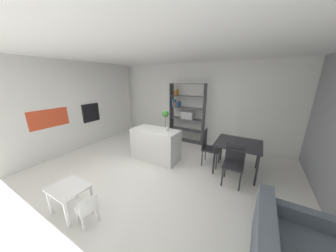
{
  "coord_description": "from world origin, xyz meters",
  "views": [
    {
      "loc": [
        2.19,
        -2.62,
        2.21
      ],
      "look_at": [
        0.34,
        0.56,
        1.13
      ],
      "focal_mm": 16.89,
      "sensor_mm": 36.0,
      "label": 1
    }
  ],
  "objects_px": {
    "potted_plant_on_island": "(165,118)",
    "built_in_oven": "(91,113)",
    "child_table": "(69,191)",
    "dining_chair_island_side": "(208,145)",
    "child_chair_right": "(87,208)",
    "dining_table": "(238,146)",
    "dining_chair_near": "(234,160)",
    "kitchen_island": "(156,144)",
    "open_bookshelf": "(186,113)"
  },
  "relations": [
    {
      "from": "built_in_oven",
      "to": "kitchen_island",
      "type": "xyz_separation_m",
      "value": [
        2.55,
        0.15,
        -0.68
      ]
    },
    {
      "from": "kitchen_island",
      "to": "child_table",
      "type": "relative_size",
      "value": 2.23
    },
    {
      "from": "kitchen_island",
      "to": "potted_plant_on_island",
      "type": "relative_size",
      "value": 2.41
    },
    {
      "from": "dining_chair_island_side",
      "to": "dining_chair_near",
      "type": "height_order",
      "value": "dining_chair_island_side"
    },
    {
      "from": "potted_plant_on_island",
      "to": "dining_chair_island_side",
      "type": "distance_m",
      "value": 1.32
    },
    {
      "from": "child_table",
      "to": "dining_chair_island_side",
      "type": "bearing_deg",
      "value": 61.16
    },
    {
      "from": "built_in_oven",
      "to": "dining_chair_near",
      "type": "bearing_deg",
      "value": 1.53
    },
    {
      "from": "built_in_oven",
      "to": "dining_chair_island_side",
      "type": "relative_size",
      "value": 0.64
    },
    {
      "from": "open_bookshelf",
      "to": "dining_chair_island_side",
      "type": "distance_m",
      "value": 1.83
    },
    {
      "from": "potted_plant_on_island",
      "to": "built_in_oven",
      "type": "bearing_deg",
      "value": -176.0
    },
    {
      "from": "kitchen_island",
      "to": "dining_chair_near",
      "type": "bearing_deg",
      "value": -0.74
    },
    {
      "from": "kitchen_island",
      "to": "dining_chair_island_side",
      "type": "distance_m",
      "value": 1.44
    },
    {
      "from": "dining_table",
      "to": "dining_chair_near",
      "type": "relative_size",
      "value": 1.15
    },
    {
      "from": "child_chair_right",
      "to": "dining_chair_near",
      "type": "relative_size",
      "value": 0.59
    },
    {
      "from": "built_in_oven",
      "to": "dining_table",
      "type": "relative_size",
      "value": 0.6
    },
    {
      "from": "potted_plant_on_island",
      "to": "open_bookshelf",
      "type": "height_order",
      "value": "open_bookshelf"
    },
    {
      "from": "potted_plant_on_island",
      "to": "child_table",
      "type": "xyz_separation_m",
      "value": [
        -0.47,
        -2.37,
        -0.82
      ]
    },
    {
      "from": "kitchen_island",
      "to": "dining_chair_near",
      "type": "height_order",
      "value": "dining_chair_near"
    },
    {
      "from": "potted_plant_on_island",
      "to": "open_bookshelf",
      "type": "bearing_deg",
      "value": 95.08
    },
    {
      "from": "kitchen_island",
      "to": "potted_plant_on_island",
      "type": "distance_m",
      "value": 0.85
    },
    {
      "from": "child_table",
      "to": "dining_chair_island_side",
      "type": "height_order",
      "value": "dining_chair_island_side"
    },
    {
      "from": "kitchen_island",
      "to": "dining_table",
      "type": "xyz_separation_m",
      "value": [
        2.09,
        0.46,
        0.24
      ]
    },
    {
      "from": "child_chair_right",
      "to": "dining_table",
      "type": "distance_m",
      "value": 3.33
    },
    {
      "from": "child_table",
      "to": "built_in_oven",
      "type": "bearing_deg",
      "value": 137.71
    },
    {
      "from": "dining_chair_island_side",
      "to": "dining_chair_near",
      "type": "relative_size",
      "value": 1.07
    },
    {
      "from": "child_chair_right",
      "to": "potted_plant_on_island",
      "type": "bearing_deg",
      "value": -168.79
    },
    {
      "from": "built_in_oven",
      "to": "kitchen_island",
      "type": "distance_m",
      "value": 2.64
    },
    {
      "from": "potted_plant_on_island",
      "to": "dining_chair_near",
      "type": "bearing_deg",
      "value": -2.43
    },
    {
      "from": "child_chair_right",
      "to": "dining_table",
      "type": "bearing_deg",
      "value": 158.44
    },
    {
      "from": "child_table",
      "to": "child_chair_right",
      "type": "bearing_deg",
      "value": -1.06
    },
    {
      "from": "built_in_oven",
      "to": "child_table",
      "type": "xyz_separation_m",
      "value": [
        2.38,
        -2.17,
        -0.71
      ]
    },
    {
      "from": "dining_chair_island_side",
      "to": "child_table",
      "type": "bearing_deg",
      "value": 148.56
    },
    {
      "from": "open_bookshelf",
      "to": "dining_table",
      "type": "xyz_separation_m",
      "value": [
        1.94,
        -1.27,
        -0.39
      ]
    },
    {
      "from": "built_in_oven",
      "to": "open_bookshelf",
      "type": "height_order",
      "value": "open_bookshelf"
    },
    {
      "from": "potted_plant_on_island",
      "to": "dining_chair_near",
      "type": "xyz_separation_m",
      "value": [
        1.79,
        -0.08,
        -0.71
      ]
    },
    {
      "from": "built_in_oven",
      "to": "kitchen_island",
      "type": "bearing_deg",
      "value": 3.38
    },
    {
      "from": "built_in_oven",
      "to": "child_table",
      "type": "distance_m",
      "value": 3.3
    },
    {
      "from": "built_in_oven",
      "to": "child_table",
      "type": "bearing_deg",
      "value": -42.29
    },
    {
      "from": "child_chair_right",
      "to": "dining_table",
      "type": "relative_size",
      "value": 0.52
    },
    {
      "from": "dining_chair_near",
      "to": "potted_plant_on_island",
      "type": "bearing_deg",
      "value": 175.8
    },
    {
      "from": "built_in_oven",
      "to": "dining_chair_near",
      "type": "distance_m",
      "value": 4.68
    },
    {
      "from": "kitchen_island",
      "to": "open_bookshelf",
      "type": "distance_m",
      "value": 1.85
    },
    {
      "from": "kitchen_island",
      "to": "child_chair_right",
      "type": "distance_m",
      "value": 2.35
    },
    {
      "from": "dining_table",
      "to": "dining_chair_island_side",
      "type": "distance_m",
      "value": 0.74
    },
    {
      "from": "child_chair_right",
      "to": "dining_table",
      "type": "xyz_separation_m",
      "value": [
        1.78,
        2.79,
        0.39
      ]
    },
    {
      "from": "kitchen_island",
      "to": "open_bookshelf",
      "type": "height_order",
      "value": "open_bookshelf"
    },
    {
      "from": "potted_plant_on_island",
      "to": "dining_chair_near",
      "type": "distance_m",
      "value": 1.92
    },
    {
      "from": "child_table",
      "to": "dining_chair_near",
      "type": "height_order",
      "value": "dining_chair_near"
    },
    {
      "from": "child_chair_right",
      "to": "child_table",
      "type": "bearing_deg",
      "value": -80.06
    },
    {
      "from": "child_table",
      "to": "dining_chair_near",
      "type": "relative_size",
      "value": 0.67
    }
  ]
}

